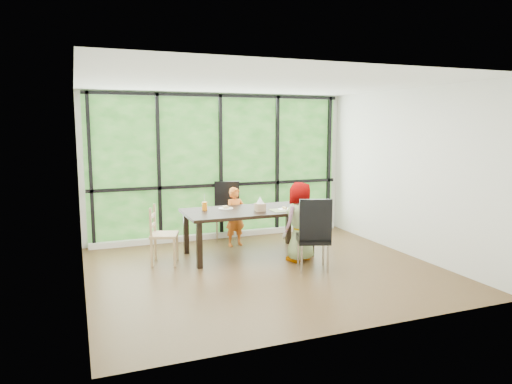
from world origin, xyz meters
TOP-DOWN VIEW (x-y plane):
  - ground at (0.00, 0.00)m, footprint 5.00×5.00m
  - back_wall at (0.00, 2.25)m, footprint 5.00×0.00m
  - foliage_backdrop at (0.00, 2.23)m, footprint 4.80×0.02m
  - window_mullions at (0.00, 2.19)m, footprint 4.80×0.06m
  - window_sill at (0.00, 2.15)m, footprint 4.80×0.12m
  - dining_table at (0.05, 0.86)m, footprint 2.15×1.26m
  - chair_window_leather at (0.02, 1.88)m, footprint 0.58×0.58m
  - chair_interior_leather at (0.66, -0.23)m, footprint 0.59×0.59m
  - chair_end_beech at (-1.32, 0.86)m, footprint 0.51×0.52m
  - child_toddler at (0.05, 1.50)m, footprint 0.42×0.31m
  - child_older at (0.66, 0.26)m, footprint 0.71×0.59m
  - placemat at (0.58, 0.61)m, footprint 0.43×0.32m
  - plate_far at (-0.27, 1.06)m, footprint 0.24×0.24m
  - plate_near at (0.60, 0.64)m, footprint 0.23×0.23m
  - orange_cup at (-0.62, 1.07)m, footprint 0.09×0.09m
  - green_cup at (0.87, 0.56)m, footprint 0.07×0.07m
  - tissue_box at (0.18, 0.67)m, footprint 0.15×0.15m
  - crepe_rolls_far at (-0.27, 1.06)m, footprint 0.10×0.12m
  - crepe_rolls_near at (0.60, 0.64)m, footprint 0.05×0.12m
  - straw_white at (-0.62, 1.07)m, footprint 0.01×0.04m
  - straw_pink at (0.87, 0.56)m, footprint 0.01×0.04m
  - tissue at (0.18, 0.67)m, footprint 0.12×0.12m

SIDE VIEW (x-z plane):
  - ground at x=0.00m, z-range 0.00..0.00m
  - window_sill at x=0.00m, z-range 0.00..0.10m
  - dining_table at x=0.05m, z-range 0.00..0.75m
  - chair_end_beech at x=-1.32m, z-range 0.00..0.90m
  - child_toddler at x=0.05m, z-range 0.00..1.04m
  - chair_window_leather at x=0.02m, z-range 0.00..1.08m
  - chair_interior_leather at x=0.66m, z-range 0.00..1.08m
  - child_older at x=0.66m, z-range 0.00..1.24m
  - placemat at x=0.58m, z-range 0.75..0.76m
  - plate_near at x=0.60m, z-range 0.75..0.76m
  - plate_far at x=-0.27m, z-range 0.75..0.76m
  - crepe_rolls_near at x=0.60m, z-range 0.76..0.80m
  - crepe_rolls_far at x=-0.27m, z-range 0.76..0.80m
  - green_cup at x=0.87m, z-range 0.75..0.85m
  - tissue_box at x=0.18m, z-range 0.75..0.88m
  - orange_cup at x=-0.62m, z-range 0.75..0.88m
  - straw_pink at x=0.87m, z-range 0.79..0.99m
  - straw_white at x=-0.62m, z-range 0.82..1.02m
  - tissue at x=0.18m, z-range 0.88..0.99m
  - back_wall at x=0.00m, z-range -1.15..3.85m
  - foliage_backdrop at x=0.00m, z-range 0.03..2.67m
  - window_mullions at x=0.00m, z-range 0.03..2.67m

